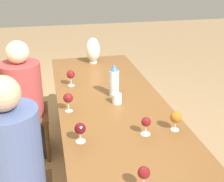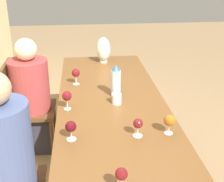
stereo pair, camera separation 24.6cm
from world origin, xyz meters
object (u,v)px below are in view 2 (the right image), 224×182
(water_bottle, at_px, (116,81))
(wine_glass_1, at_px, (138,124))
(person_near, at_px, (7,160))
(wine_glass_5, at_px, (76,73))
(vase, at_px, (103,49))
(wine_glass_0, at_px, (121,175))
(wine_glass_2, at_px, (170,121))
(water_tumbler, at_px, (117,99))
(chair_far, at_px, (24,105))
(wine_glass_3, at_px, (71,127))
(wine_glass_4, at_px, (67,96))
(person_far, at_px, (32,94))

(water_bottle, bearing_deg, wine_glass_1, -174.01)
(wine_glass_1, bearing_deg, person_near, 93.15)
(wine_glass_1, bearing_deg, wine_glass_5, 22.77)
(wine_glass_5, bearing_deg, vase, -25.69)
(wine_glass_0, bearing_deg, vase, -2.10)
(vase, height_order, wine_glass_2, vase)
(water_tumbler, xyz_separation_m, wine_glass_1, (-0.50, -0.08, 0.05))
(chair_far, bearing_deg, wine_glass_3, -156.06)
(chair_far, distance_m, person_near, 1.17)
(water_bottle, relative_size, vase, 0.98)
(wine_glass_2, bearing_deg, wine_glass_4, 57.35)
(wine_glass_0, xyz_separation_m, wine_glass_1, (0.50, -0.17, -0.01))
(water_bottle, distance_m, wine_glass_5, 0.45)
(wine_glass_2, distance_m, wine_glass_4, 0.80)
(vase, height_order, wine_glass_0, vase)
(wine_glass_4, bearing_deg, person_far, 28.82)
(chair_far, bearing_deg, wine_glass_2, -134.18)
(water_tumbler, distance_m, wine_glass_5, 0.56)
(wine_glass_2, xyz_separation_m, chair_far, (1.10, 1.13, -0.36))
(wine_glass_5, xyz_separation_m, person_near, (-1.00, 0.43, -0.20))
(vase, relative_size, wine_glass_0, 2.12)
(wine_glass_0, distance_m, wine_glass_2, 0.64)
(vase, bearing_deg, water_tumbler, -178.95)
(wine_glass_0, relative_size, wine_glass_5, 0.90)
(wine_glass_5, bearing_deg, wine_glass_1, -157.23)
(water_tumbler, relative_size, person_near, 0.06)
(wine_glass_2, height_order, person_near, person_near)
(person_far, bearing_deg, person_near, 179.90)
(person_far, bearing_deg, chair_far, 90.00)
(wine_glass_0, bearing_deg, person_near, 55.37)
(wine_glass_1, bearing_deg, water_tumbler, 8.87)
(wine_glass_5, bearing_deg, water_bottle, -132.34)
(water_bottle, height_order, chair_far, water_bottle)
(wine_glass_2, xyz_separation_m, wine_glass_3, (-0.01, 0.64, -0.00))
(water_bottle, height_order, wine_glass_2, water_bottle)
(chair_far, xyz_separation_m, person_near, (-1.16, -0.09, 0.17))
(water_bottle, relative_size, person_far, 0.23)
(wine_glass_2, height_order, wine_glass_4, wine_glass_4)
(water_tumbler, relative_size, chair_far, 0.09)
(water_tumbler, xyz_separation_m, vase, (1.07, 0.02, 0.10))
(wine_glass_2, xyz_separation_m, person_near, (-0.06, 1.04, -0.19))
(wine_glass_5, height_order, person_near, person_near)
(water_bottle, distance_m, wine_glass_2, 0.70)
(wine_glass_1, height_order, wine_glass_4, wine_glass_4)
(wine_glass_1, bearing_deg, person_far, 36.83)
(wine_glass_5, bearing_deg, person_near, 156.45)
(wine_glass_5, bearing_deg, water_tumbler, -144.44)
(wine_glass_0, relative_size, wine_glass_1, 1.06)
(chair_far, bearing_deg, wine_glass_4, -145.64)
(person_near, bearing_deg, wine_glass_4, -36.98)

